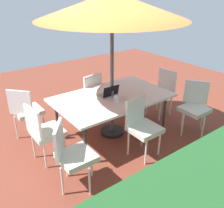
# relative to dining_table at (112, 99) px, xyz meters

# --- Properties ---
(ground_plane) EXTENTS (10.00, 10.00, 0.02)m
(ground_plane) POSITION_rel_dining_table_xyz_m (0.00, 0.00, -0.73)
(ground_plane) COLOR brown
(dining_table) EXTENTS (2.05, 1.28, 0.76)m
(dining_table) POSITION_rel_dining_table_xyz_m (0.00, 0.00, 0.00)
(dining_table) COLOR silver
(dining_table) RESTS_ON ground_plane
(patio_umbrella) EXTENTS (2.42, 2.42, 2.49)m
(patio_umbrella) POSITION_rel_dining_table_xyz_m (0.00, 0.00, 1.55)
(patio_umbrella) COLOR #4C4C4C
(patio_umbrella) RESTS_ON ground_plane
(chair_north) EXTENTS (0.48, 0.49, 0.98)m
(chair_north) POSITION_rel_dining_table_xyz_m (0.00, 0.80, -0.16)
(chair_north) COLOR silver
(chair_north) RESTS_ON ground_plane
(chair_east) EXTENTS (0.48, 0.47, 0.98)m
(chair_east) POSITION_rel_dining_table_xyz_m (1.33, 0.02, -0.16)
(chair_east) COLOR silver
(chair_east) RESTS_ON ground_plane
(chair_northeast) EXTENTS (0.58, 0.58, 0.98)m
(chair_northeast) POSITION_rel_dining_table_xyz_m (1.27, 0.79, -0.16)
(chair_northeast) COLOR silver
(chair_northeast) RESTS_ON ground_plane
(chair_southeast) EXTENTS (0.59, 0.58, 0.98)m
(chair_southeast) POSITION_rel_dining_table_xyz_m (1.30, -0.83, -0.16)
(chair_southeast) COLOR silver
(chair_southeast) RESTS_ON ground_plane
(chair_northwest) EXTENTS (0.58, 0.58, 0.98)m
(chair_northwest) POSITION_rel_dining_table_xyz_m (-1.27, 0.86, -0.16)
(chair_northwest) COLOR silver
(chair_northwest) RESTS_ON ground_plane
(chair_south) EXTENTS (0.47, 0.48, 0.98)m
(chair_south) POSITION_rel_dining_table_xyz_m (-0.01, -0.81, -0.16)
(chair_south) COLOR silver
(chair_south) RESTS_ON ground_plane
(chair_west) EXTENTS (0.48, 0.47, 0.98)m
(chair_west) POSITION_rel_dining_table_xyz_m (-1.31, 0.00, -0.16)
(chair_west) COLOR silver
(chair_west) RESTS_ON ground_plane
(laptop) EXTENTS (0.33, 0.26, 0.21)m
(laptop) POSITION_rel_dining_table_xyz_m (0.03, -0.05, 0.09)
(laptop) COLOR gray
(laptop) RESTS_ON dining_table
(cup) EXTENTS (0.08, 0.08, 0.11)m
(cup) POSITION_rel_dining_table_xyz_m (0.06, 0.21, 0.10)
(cup) COLOR white
(cup) RESTS_ON dining_table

